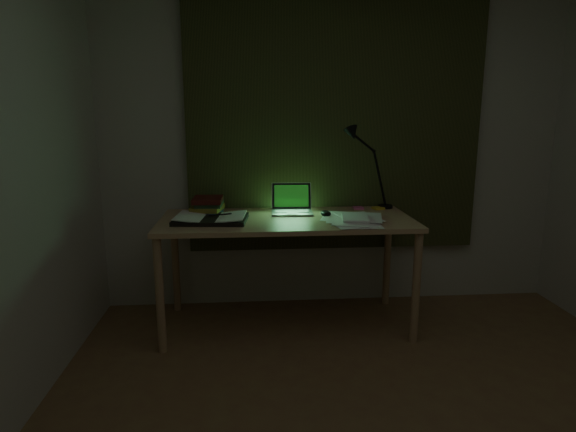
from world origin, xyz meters
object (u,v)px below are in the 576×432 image
object	(u,v)px
open_textbook	(211,218)
book_stack	(209,206)
loose_papers	(346,219)
laptop	(292,199)
desk	(287,273)
desk_lamp	(387,169)

from	to	relation	value
open_textbook	book_stack	distance (m)	0.23
open_textbook	loose_papers	bearing A→B (deg)	2.10
laptop	open_textbook	distance (m)	0.59
open_textbook	book_stack	xyz separation A→B (m)	(-0.03, 0.22, 0.04)
desk	loose_papers	distance (m)	0.57
open_textbook	book_stack	bearing A→B (deg)	103.68
book_stack	laptop	bearing A→B (deg)	-2.67
book_stack	open_textbook	bearing A→B (deg)	-81.65
book_stack	desk_lamp	size ratio (longest dim) A/B	0.41
open_textbook	loose_papers	xyz separation A→B (m)	(0.89, -0.05, -0.01)
open_textbook	desk_lamp	bearing A→B (deg)	20.90
desk	book_stack	size ratio (longest dim) A/B	7.20
open_textbook	laptop	bearing A→B (deg)	24.67
loose_papers	desk	bearing A→B (deg)	164.68
laptop	desk_lamp	bearing A→B (deg)	15.15
desk	book_stack	world-z (taller)	book_stack
laptop	open_textbook	world-z (taller)	laptop
desk_lamp	laptop	bearing A→B (deg)	-169.61
open_textbook	desk_lamp	distance (m)	1.35
desk	laptop	world-z (taller)	laptop
laptop	open_textbook	bearing A→B (deg)	-158.08
laptop	book_stack	world-z (taller)	laptop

